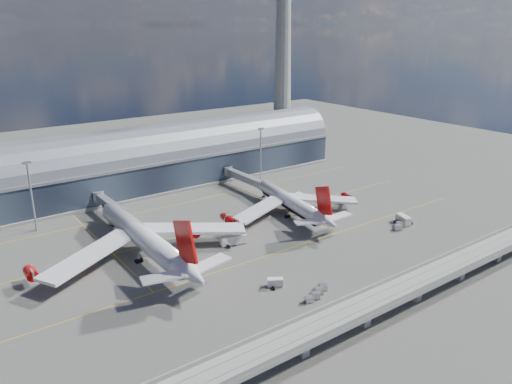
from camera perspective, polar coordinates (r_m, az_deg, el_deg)
ground at (r=165.53m, az=-2.03°, el=-6.44°), size 500.00×500.00×0.00m
taxi_lines at (r=182.74m, az=-5.94°, el=-4.04°), size 200.00×80.12×0.01m
terminal at (r=226.83m, az=-13.22°, el=3.09°), size 200.00×30.00×28.00m
control_tower at (r=268.07m, az=3.08°, el=14.62°), size 19.00×19.00×103.00m
guideway at (r=126.54m, az=12.44°, el=-12.64°), size 220.00×8.50×7.20m
floodlight_mast_left at (r=191.15m, az=-24.29°, el=-0.26°), size 3.00×0.70×25.70m
floodlight_mast_right at (r=230.81m, az=0.54°, el=4.44°), size 3.00×0.70×25.70m
airliner_left at (r=160.12m, az=-12.53°, el=-5.26°), size 70.48×73.99×22.60m
airliner_right at (r=192.36m, az=4.07°, el=-1.25°), size 56.47×59.08×18.81m
jet_bridge_left at (r=198.33m, az=-16.53°, el=-1.29°), size 4.40×28.00×7.25m
jet_bridge_right at (r=223.08m, az=-1.45°, el=1.68°), size 4.40×32.00×7.25m
service_truck_1 at (r=142.29m, az=2.19°, el=-10.30°), size 4.75×3.97×2.52m
service_truck_2 at (r=167.62m, az=-2.59°, el=-5.48°), size 9.25×4.41×3.23m
service_truck_3 at (r=192.20m, az=16.49°, el=-3.04°), size 4.68×7.25×3.27m
service_truck_4 at (r=210.28m, az=5.14°, el=-0.53°), size 2.55×4.95×2.84m
service_truck_5 at (r=191.10m, az=-15.58°, el=-3.14°), size 6.40×4.83×2.91m
cargo_train_0 at (r=139.85m, az=7.21°, el=-11.15°), size 8.01×5.40×1.83m
cargo_train_1 at (r=138.72m, az=6.90°, el=-11.44°), size 10.09×4.57×1.68m
cargo_train_2 at (r=190.21m, az=16.18°, el=-3.46°), size 11.00×7.04×1.92m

